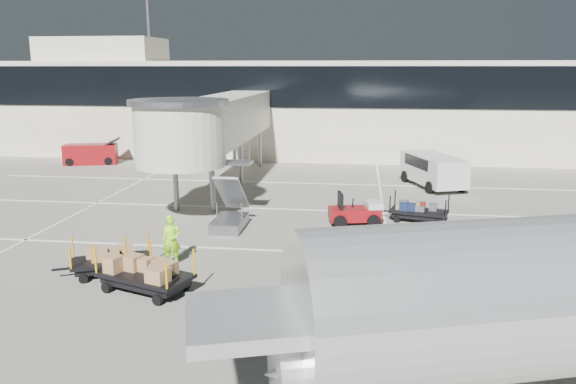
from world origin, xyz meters
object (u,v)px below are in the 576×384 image
baggage_tug (356,213)px  minivan (432,168)px  box_cart_near (145,274)px  box_cart_far (109,261)px  suitcase_cart (419,212)px  ground_worker (172,240)px  belt_loader (91,154)px

baggage_tug → minivan: (4.70, 9.75, 0.63)m
box_cart_near → box_cart_far: (-1.93, 1.32, -0.11)m
box_cart_near → minivan: bearing=78.2°
baggage_tug → box_cart_near: size_ratio=0.67×
baggage_tug → suitcase_cart: (3.11, 1.06, -0.10)m
box_cart_far → ground_worker: bearing=8.5°
baggage_tug → box_cart_near: baggage_tug is taller
baggage_tug → box_cart_far: size_ratio=0.76×
suitcase_cart → ground_worker: bearing=-128.4°
ground_worker → box_cart_near: bearing=-112.0°
box_cart_far → minivan: 22.36m
minivan → belt_loader: bearing=148.3°
ground_worker → minivan: bearing=33.5°
suitcase_cart → ground_worker: (-10.13, -7.66, 0.50)m
box_cart_near → box_cart_far: 2.35m
ground_worker → minivan: (11.73, 16.34, 0.23)m
suitcase_cart → box_cart_near: size_ratio=0.88×
baggage_tug → ground_worker: ground_worker is taller
ground_worker → belt_loader: bearing=102.2°
ground_worker → minivan: size_ratio=0.34×
minivan → belt_loader: 26.27m
minivan → suitcase_cart: bearing=-120.6°
box_cart_near → ground_worker: 2.65m
box_cart_near → ground_worker: size_ratio=2.01×
baggage_tug → box_cart_far: (-9.01, -7.89, -0.09)m
suitcase_cart → box_cart_far: size_ratio=1.00×
box_cart_far → minivan: size_ratio=0.61×
box_cart_near → minivan: minivan is taller
box_cart_near → minivan: (11.78, 18.97, 0.62)m
baggage_tug → ground_worker: bearing=-149.0°
suitcase_cart → minivan: bearing=94.1°
box_cart_far → belt_loader: 25.83m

